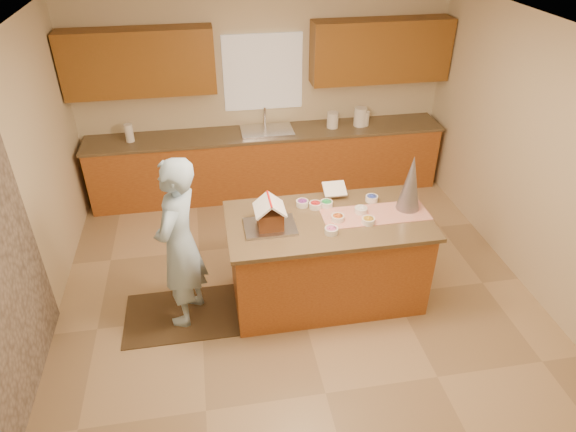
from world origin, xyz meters
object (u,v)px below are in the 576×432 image
object	(u,v)px
gingerbread_house	(270,216)
tinsel_tree	(411,183)
boy	(180,244)
island_base	(326,260)

from	to	relation	value
gingerbread_house	tinsel_tree	bearing A→B (deg)	4.38
boy	gingerbread_house	bearing A→B (deg)	112.30
boy	island_base	bearing A→B (deg)	114.31
island_base	tinsel_tree	distance (m)	1.15
tinsel_tree	boy	size ratio (longest dim) A/B	0.33
island_base	gingerbread_house	bearing A→B (deg)	-174.81
island_base	boy	bearing A→B (deg)	-177.74
island_base	gingerbread_house	world-z (taller)	gingerbread_house
tinsel_tree	boy	world-z (taller)	boy
island_base	boy	xyz separation A→B (m)	(-1.44, -0.06, 0.43)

